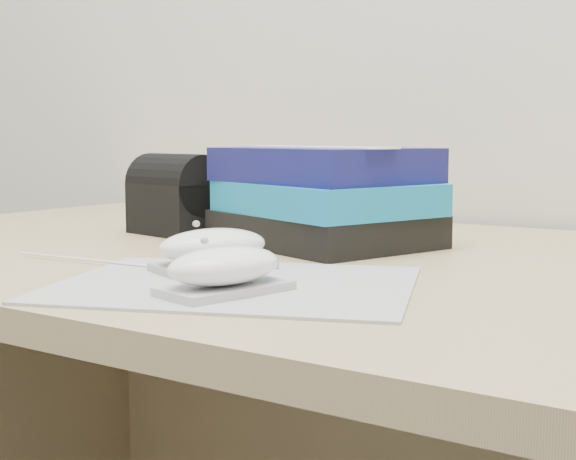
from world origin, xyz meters
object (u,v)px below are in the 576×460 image
Objects in this scene: mouse_rear at (213,249)px; mouse_front at (225,270)px; desk at (399,440)px; book_stack at (325,197)px; pouch at (176,195)px.

mouse_rear is 0.12m from mouse_front.
mouse_rear reaches higher than desk.
mouse_front is at bearing -46.72° from mouse_rear.
book_stack is at bearing 93.25° from mouse_rear.
mouse_rear is at bearing -111.92° from desk.
book_stack is at bearing 3.94° from pouch.
mouse_rear is at bearing 133.28° from mouse_front.
pouch is (-0.34, -0.01, 0.29)m from desk.
pouch is (-0.23, -0.02, -0.01)m from book_stack.
desk is 5.22× the size of book_stack.
desk is 12.88× the size of mouse_front.
mouse_rear is (-0.10, -0.24, 0.26)m from desk.
mouse_front is (0.08, -0.09, -0.00)m from mouse_rear.
mouse_front is 0.46m from pouch.
mouse_front is at bearing -73.62° from book_stack.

